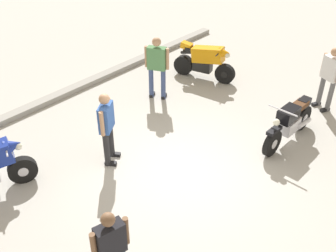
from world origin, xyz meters
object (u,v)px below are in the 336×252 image
person_in_green_shirt (157,64)px  person_in_blue_shirt (107,124)px  motorcycle_orange_sportbike (205,60)px  person_in_white_shirt (330,74)px  person_in_black_shirt (111,247)px  motorcycle_black_cruiser (290,123)px

person_in_green_shirt → person_in_blue_shirt: person_in_green_shirt is taller
motorcycle_orange_sportbike → person_in_green_shirt: size_ratio=1.09×
motorcycle_orange_sportbike → person_in_green_shirt: 1.89m
motorcycle_orange_sportbike → person_in_white_shirt: 3.56m
person_in_white_shirt → person_in_black_shirt: bearing=22.4°
person_in_blue_shirt → person_in_white_shirt: bearing=31.7°
person_in_green_shirt → person_in_black_shirt: bearing=-169.5°
motorcycle_black_cruiser → person_in_black_shirt: person_in_black_shirt is taller
motorcycle_black_cruiser → person_in_white_shirt: bearing=-178.2°
person_in_white_shirt → person_in_blue_shirt: person_in_white_shirt is taller
motorcycle_black_cruiser → person_in_white_shirt: 2.09m
person_in_black_shirt → person_in_green_shirt: person_in_green_shirt is taller
motorcycle_black_cruiser → motorcycle_orange_sportbike: 3.71m
person_in_black_shirt → person_in_white_shirt: bearing=-77.3°
person_in_blue_shirt → motorcycle_black_cruiser: bearing=19.3°
person_in_green_shirt → motorcycle_black_cruiser: bearing=-107.9°
person_in_black_shirt → person_in_white_shirt: size_ratio=0.90×
motorcycle_black_cruiser → person_in_blue_shirt: size_ratio=1.23×
person_in_black_shirt → motorcycle_black_cruiser: bearing=-77.9°
motorcycle_black_cruiser → person_in_black_shirt: (-5.37, 0.14, 0.36)m
motorcycle_black_cruiser → person_in_blue_shirt: 4.23m
motorcycle_orange_sportbike → person_in_white_shirt: bearing=-2.1°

